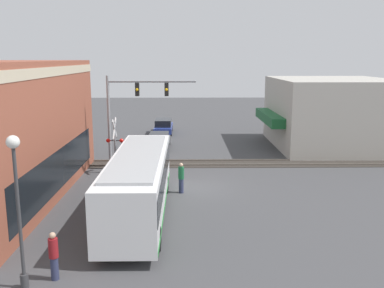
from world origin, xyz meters
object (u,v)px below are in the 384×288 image
object	(u,v)px
city_bus	(139,182)
pedestrian_near_bus	(181,178)
pedestrian_by_lamp	(54,256)
crossing_signal	(115,140)
parked_car_blue	(163,127)
streetlamp	(18,200)
parked_car_grey	(159,141)

from	to	relation	value
city_bus	pedestrian_near_bus	distance (m)	4.23
pedestrian_by_lamp	pedestrian_near_bus	bearing A→B (deg)	-23.95
pedestrian_near_bus	pedestrian_by_lamp	bearing A→B (deg)	156.05
city_bus	crossing_signal	world-z (taller)	crossing_signal
parked_car_blue	pedestrian_near_bus	size ratio (longest dim) A/B	2.72
parked_car_blue	pedestrian_near_bus	bearing A→B (deg)	-174.19
pedestrian_near_bus	pedestrian_by_lamp	world-z (taller)	pedestrian_near_bus
city_bus	streetlamp	size ratio (longest dim) A/B	2.18
parked_car_grey	pedestrian_by_lamp	world-z (taller)	pedestrian_by_lamp
crossing_signal	pedestrian_near_bus	bearing A→B (deg)	-134.12
streetlamp	parked_car_blue	world-z (taller)	streetlamp
parked_car_grey	streetlamp	bearing A→B (deg)	172.05
pedestrian_near_bus	parked_car_blue	bearing A→B (deg)	5.81
parked_car_blue	pedestrian_near_bus	xyz separation A→B (m)	(-20.13, -2.05, 0.22)
streetlamp	parked_car_grey	bearing A→B (deg)	-7.95
crossing_signal	parked_car_grey	size ratio (longest dim) A/B	0.87
crossing_signal	parked_car_blue	distance (m)	16.03
city_bus	parked_car_grey	size ratio (longest dim) A/B	2.66
parked_car_grey	parked_car_blue	distance (m)	7.45
crossing_signal	parked_car_grey	distance (m)	8.82
parked_car_grey	pedestrian_near_bus	bearing A→B (deg)	-170.82
parked_car_blue	crossing_signal	bearing A→B (deg)	171.14
parked_car_blue	pedestrian_by_lamp	world-z (taller)	pedestrian_by_lamp
crossing_signal	pedestrian_by_lamp	xyz separation A→B (m)	(-14.29, -0.10, -1.38)
streetlamp	pedestrian_by_lamp	xyz separation A→B (m)	(0.55, -0.88, -2.26)
crossing_signal	pedestrian_near_bus	distance (m)	6.43
streetlamp	pedestrian_near_bus	distance (m)	11.95
city_bus	parked_car_blue	bearing A→B (deg)	-0.00
crossing_signal	parked_car_grey	xyz separation A→B (m)	(8.31, -2.46, -1.66)
crossing_signal	pedestrian_by_lamp	world-z (taller)	crossing_signal
streetlamp	parked_car_grey	distance (m)	23.52
crossing_signal	parked_car_blue	world-z (taller)	crossing_signal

